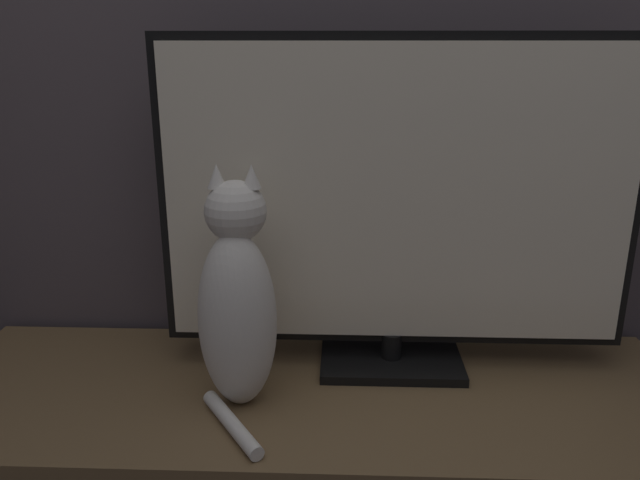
% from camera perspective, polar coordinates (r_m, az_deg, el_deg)
% --- Properties ---
extents(tv, '(0.99, 0.19, 0.71)m').
position_cam_1_polar(tv, '(1.30, 7.04, 3.05)').
color(tv, black).
rests_on(tv, tv_stand).
extents(cat, '(0.15, 0.28, 0.48)m').
position_cam_1_polar(cat, '(1.21, -7.55, -5.77)').
color(cat, silver).
rests_on(cat, tv_stand).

